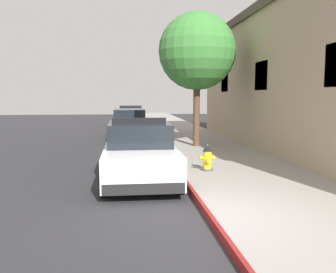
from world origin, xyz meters
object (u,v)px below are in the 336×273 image
Objects in this scene: police_cruiser at (139,152)px; fire_hydrant at (207,158)px; parked_car_dark_far at (131,116)px; street_tree at (197,52)px; parked_car_silver_ahead at (129,124)px.

police_cruiser reaches higher than fire_hydrant.
parked_car_dark_far is 0.87× the size of street_tree.
street_tree reaches higher than fire_hydrant.
parked_car_silver_ahead is 8.41m from parked_car_dark_far.
street_tree is at bearing -78.96° from parked_car_dark_far.
parked_car_silver_ahead is 10.25m from fire_hydrant.
fire_hydrant is at bearing -84.11° from parked_car_dark_far.
parked_car_silver_ahead and parked_car_dark_far have the same top height.
parked_car_dark_far is at bearing 89.89° from police_cruiser.
parked_car_dark_far reaches higher than fire_hydrant.
parked_car_dark_far is at bearing 101.04° from street_tree.
street_tree is (2.59, -13.27, 3.37)m from parked_car_dark_far.
police_cruiser is 1.00× the size of parked_car_dark_far.
police_cruiser is 6.37× the size of fire_hydrant.
parked_car_silver_ahead is at bearing -91.29° from parked_car_dark_far.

